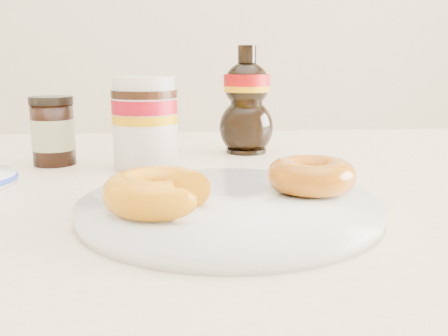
{
  "coord_description": "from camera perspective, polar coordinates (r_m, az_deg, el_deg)",
  "views": [
    {
      "loc": [
        -0.09,
        -0.5,
        0.89
      ],
      "look_at": [
        -0.04,
        0.01,
        0.79
      ],
      "focal_mm": 40.0,
      "sensor_mm": 36.0,
      "label": 1
    }
  ],
  "objects": [
    {
      "name": "donut_whole",
      "position": [
        0.52,
        9.94,
        -0.8
      ],
      "size": [
        0.1,
        0.1,
        0.03
      ],
      "primitive_type": "torus",
      "rotation": [
        0.0,
        0.0,
        -0.15
      ],
      "color": "#9B420A",
      "rests_on": "plate"
    },
    {
      "name": "syrup_bottle",
      "position": [
        0.8,
        2.59,
        7.77
      ],
      "size": [
        0.1,
        0.09,
        0.17
      ],
      "primitive_type": null,
      "rotation": [
        0.0,
        0.0,
        -0.18
      ],
      "color": "black",
      "rests_on": "dining_table"
    },
    {
      "name": "nutella_jar",
      "position": [
        0.69,
        -9.02,
        5.51
      ],
      "size": [
        0.09,
        0.09,
        0.13
      ],
      "rotation": [
        0.0,
        0.0,
        0.11
      ],
      "color": "white",
      "rests_on": "dining_table"
    },
    {
      "name": "donut_bitten",
      "position": [
        0.45,
        -7.59,
        -2.74
      ],
      "size": [
        0.12,
        0.12,
        0.03
      ],
      "primitive_type": "torus",
      "rotation": [
        0.0,
        0.0,
        0.21
      ],
      "color": "orange",
      "rests_on": "plate"
    },
    {
      "name": "dark_jar",
      "position": [
        0.75,
        -18.96,
        3.95
      ],
      "size": [
        0.06,
        0.06,
        0.1
      ],
      "rotation": [
        0.0,
        0.0,
        -0.26
      ],
      "color": "black",
      "rests_on": "dining_table"
    },
    {
      "name": "plate",
      "position": [
        0.48,
        0.61,
        -4.4
      ],
      "size": [
        0.29,
        0.29,
        0.01
      ],
      "color": "white",
      "rests_on": "dining_table"
    },
    {
      "name": "dining_table",
      "position": [
        0.64,
        2.75,
        -8.69
      ],
      "size": [
        1.4,
        0.9,
        0.75
      ],
      "color": "#FCE3C0",
      "rests_on": "ground"
    }
  ]
}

